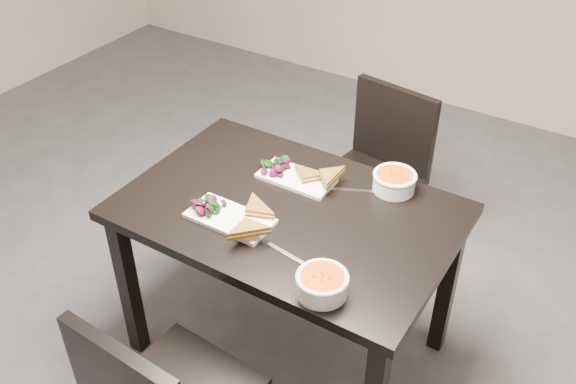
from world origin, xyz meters
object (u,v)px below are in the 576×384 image
object	(u,v)px
plate_far	(296,178)
soup_bowl_far	(394,181)
soup_bowl_near	(322,283)
plate_near	(230,218)
table	(288,228)
chair_far	(378,166)

from	to	relation	value
plate_far	soup_bowl_far	world-z (taller)	soup_bowl_far
soup_bowl_near	soup_bowl_far	world-z (taller)	same
plate_near	plate_far	world-z (taller)	same
table	soup_bowl_near	world-z (taller)	soup_bowl_near
plate_near	soup_bowl_far	distance (m)	0.63
soup_bowl_far	table	bearing A→B (deg)	-132.44
plate_far	table	bearing A→B (deg)	-68.41
soup_bowl_near	plate_far	bearing A→B (deg)	128.74
table	soup_bowl_near	xyz separation A→B (m)	(0.32, -0.31, 0.14)
chair_far	plate_near	distance (m)	1.01
soup_bowl_far	chair_far	bearing A→B (deg)	119.22
chair_far	soup_bowl_near	bearing A→B (deg)	-65.95
soup_bowl_near	soup_bowl_far	size ratio (longest dim) A/B	1.00
soup_bowl_far	soup_bowl_near	bearing A→B (deg)	-86.55
chair_far	soup_bowl_far	bearing A→B (deg)	-52.34
chair_far	plate_near	world-z (taller)	chair_far
chair_far	plate_far	bearing A→B (deg)	-88.43
plate_far	soup_bowl_far	size ratio (longest dim) A/B	1.77
table	soup_bowl_far	size ratio (longest dim) A/B	7.28
plate_far	soup_bowl_far	bearing A→B (deg)	22.10
soup_bowl_near	chair_far	bearing A→B (deg)	105.61
soup_bowl_near	plate_far	world-z (taller)	soup_bowl_near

